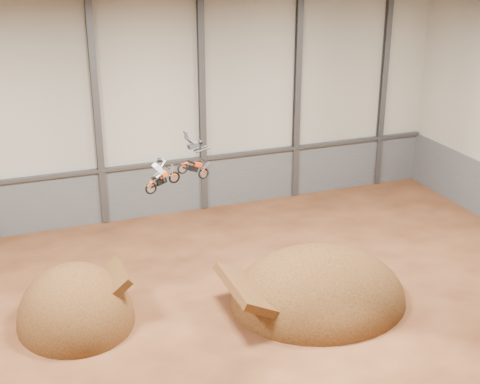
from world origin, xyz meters
The scene contains 13 objects.
floor centered at (0.00, 0.00, 0.00)m, with size 40.00×40.00×0.00m, color #4E2714.
back_wall centered at (0.00, 15.00, 7.00)m, with size 40.00×0.10×14.00m, color #B9B6A4.
ceiling centered at (0.00, 0.00, 14.00)m, with size 40.00×40.00×0.00m, color black.
lower_band_back centered at (0.00, 14.90, 1.75)m, with size 39.80×0.18×3.50m, color #575A5F.
steel_rail centered at (0.00, 14.75, 3.55)m, with size 39.80×0.35×0.20m, color #47494F.
steel_column_2 centered at (-3.33, 14.80, 7.00)m, with size 0.40×0.36×13.90m, color #47494F.
steel_column_3 centered at (3.33, 14.80, 7.00)m, with size 0.40×0.36×13.90m, color #47494F.
steel_column_4 centered at (10.00, 14.80, 7.00)m, with size 0.40×0.36×13.90m, color #47494F.
steel_column_5 centered at (16.67, 14.80, 7.00)m, with size 0.40×0.36×13.90m, color #47494F.
takeoff_ramp centered at (-6.69, 3.56, 0.00)m, with size 5.53×6.39×5.53m, color #3B210E.
landing_ramp centered at (5.02, 1.19, 0.00)m, with size 9.01×7.97×5.20m, color #3B210E.
fmx_rider_a centered at (-1.89, 4.46, 6.73)m, with size 1.90×0.72×1.72m, color #EC5012, non-canonical shape.
fmx_rider_b centered at (-0.54, 4.35, 7.37)m, with size 2.40×0.69×2.06m, color red, non-canonical shape.
Camera 1 is at (-9.05, -24.98, 17.44)m, focal length 50.00 mm.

